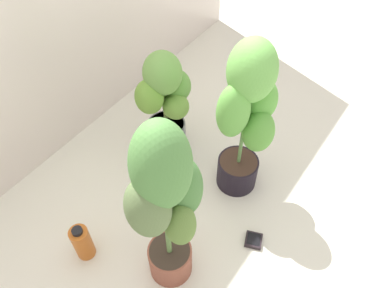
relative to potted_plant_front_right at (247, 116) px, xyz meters
name	(u,v)px	position (x,y,z in m)	size (l,w,h in m)	color
ground_plane	(186,211)	(-0.31, 0.12, -0.51)	(8.00, 8.00, 0.00)	silver
potted_plant_front_right	(247,116)	(0.00, 0.00, 0.00)	(0.37, 0.30, 0.91)	black
potted_plant_front_left	(166,203)	(-0.59, -0.01, 0.05)	(0.36, 0.26, 0.97)	brown
potted_plant_back_right	(165,103)	(-0.03, 0.46, -0.15)	(0.35, 0.29, 0.67)	slate
hygrometer_box	(254,240)	(-0.26, -0.25, -0.50)	(0.10, 0.10, 0.03)	black
nutrient_bottle	(82,242)	(-0.77, 0.37, -0.41)	(0.09, 0.09, 0.22)	#C4611F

